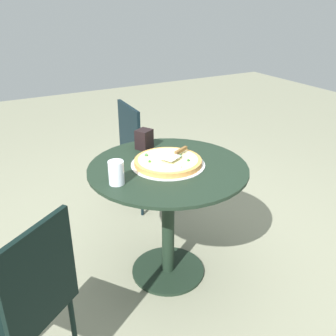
{
  "coord_description": "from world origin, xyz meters",
  "views": [
    {
      "loc": [
        -1.69,
        0.93,
        1.63
      ],
      "look_at": [
        0.02,
        -0.01,
        0.72
      ],
      "focal_mm": 40.44,
      "sensor_mm": 36.0,
      "label": 1
    }
  ],
  "objects_px": {
    "drinking_cup": "(116,173)",
    "patio_chair_far": "(143,148)",
    "pizza_server": "(176,154)",
    "napkin_dispenser": "(144,139)",
    "patio_table": "(168,197)",
    "patio_chair_near": "(26,299)",
    "pizza_on_tray": "(168,162)"
  },
  "relations": [
    {
      "from": "patio_table",
      "to": "patio_chair_near",
      "type": "height_order",
      "value": "patio_chair_near"
    },
    {
      "from": "patio_table",
      "to": "napkin_dispenser",
      "type": "bearing_deg",
      "value": -0.12
    },
    {
      "from": "pizza_server",
      "to": "patio_chair_far",
      "type": "bearing_deg",
      "value": -12.27
    },
    {
      "from": "patio_table",
      "to": "pizza_server",
      "type": "height_order",
      "value": "pizza_server"
    },
    {
      "from": "pizza_on_tray",
      "to": "pizza_server",
      "type": "relative_size",
      "value": 2.01
    },
    {
      "from": "drinking_cup",
      "to": "patio_chair_far",
      "type": "bearing_deg",
      "value": -32.07
    },
    {
      "from": "pizza_on_tray",
      "to": "patio_chair_near",
      "type": "distance_m",
      "value": 1.01
    },
    {
      "from": "drinking_cup",
      "to": "patio_chair_far",
      "type": "relative_size",
      "value": 0.14
    },
    {
      "from": "patio_table",
      "to": "pizza_on_tray",
      "type": "distance_m",
      "value": 0.22
    },
    {
      "from": "patio_table",
      "to": "pizza_server",
      "type": "distance_m",
      "value": 0.26
    },
    {
      "from": "pizza_on_tray",
      "to": "drinking_cup",
      "type": "relative_size",
      "value": 3.4
    },
    {
      "from": "patio_table",
      "to": "pizza_server",
      "type": "bearing_deg",
      "value": -73.14
    },
    {
      "from": "patio_table",
      "to": "patio_chair_near",
      "type": "distance_m",
      "value": 0.97
    },
    {
      "from": "patio_chair_near",
      "to": "patio_chair_far",
      "type": "xyz_separation_m",
      "value": [
        1.27,
        -1.12,
        -0.01
      ]
    },
    {
      "from": "pizza_on_tray",
      "to": "napkin_dispenser",
      "type": "relative_size",
      "value": 3.44
    },
    {
      "from": "napkin_dispenser",
      "to": "patio_chair_far",
      "type": "distance_m",
      "value": 0.68
    },
    {
      "from": "napkin_dispenser",
      "to": "patio_chair_near",
      "type": "bearing_deg",
      "value": 10.23
    },
    {
      "from": "pizza_server",
      "to": "drinking_cup",
      "type": "xyz_separation_m",
      "value": [
        -0.08,
        0.4,
        0.0
      ]
    },
    {
      "from": "patio_table",
      "to": "patio_chair_near",
      "type": "xyz_separation_m",
      "value": [
        -0.4,
        0.88,
        -0.03
      ]
    },
    {
      "from": "patio_table",
      "to": "pizza_server",
      "type": "xyz_separation_m",
      "value": [
        0.02,
        -0.06,
        0.26
      ]
    },
    {
      "from": "patio_table",
      "to": "napkin_dispenser",
      "type": "xyz_separation_m",
      "value": [
        0.31,
        -0.0,
        0.26
      ]
    },
    {
      "from": "napkin_dispenser",
      "to": "patio_chair_near",
      "type": "distance_m",
      "value": 1.17
    },
    {
      "from": "pizza_on_tray",
      "to": "drinking_cup",
      "type": "distance_m",
      "value": 0.35
    },
    {
      "from": "napkin_dispenser",
      "to": "patio_chair_far",
      "type": "relative_size",
      "value": 0.14
    },
    {
      "from": "pizza_server",
      "to": "napkin_dispenser",
      "type": "distance_m",
      "value": 0.3
    },
    {
      "from": "patio_table",
      "to": "patio_chair_far",
      "type": "height_order",
      "value": "patio_chair_far"
    },
    {
      "from": "pizza_server",
      "to": "patio_chair_near",
      "type": "bearing_deg",
      "value": 114.24
    },
    {
      "from": "pizza_on_tray",
      "to": "napkin_dispenser",
      "type": "height_order",
      "value": "napkin_dispenser"
    },
    {
      "from": "patio_chair_far",
      "to": "napkin_dispenser",
      "type": "bearing_deg",
      "value": 156.12
    },
    {
      "from": "napkin_dispenser",
      "to": "patio_chair_far",
      "type": "bearing_deg",
      "value": -142.72
    },
    {
      "from": "drinking_cup",
      "to": "patio_chair_far",
      "type": "xyz_separation_m",
      "value": [
        0.92,
        -0.58,
        -0.3
      ]
    },
    {
      "from": "drinking_cup",
      "to": "napkin_dispenser",
      "type": "relative_size",
      "value": 1.01
    }
  ]
}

